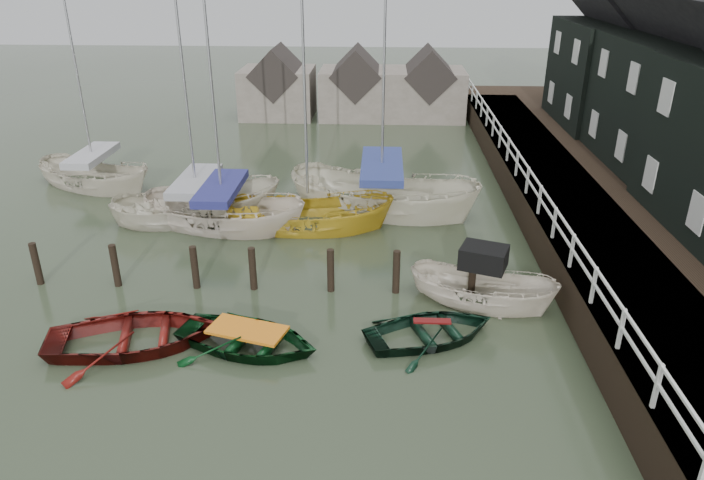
# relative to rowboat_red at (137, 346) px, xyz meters

# --- Properties ---
(ground) EXTENTS (120.00, 120.00, 0.00)m
(ground) POSITION_rel_rowboat_red_xyz_m (3.72, 0.25, 0.00)
(ground) COLOR #283320
(ground) RESTS_ON ground
(pier) EXTENTS (3.04, 32.00, 2.70)m
(pier) POSITION_rel_rowboat_red_xyz_m (13.19, 10.25, 0.71)
(pier) COLOR black
(pier) RESTS_ON ground
(land_strip) EXTENTS (14.00, 38.00, 1.50)m
(land_strip) POSITION_rel_rowboat_red_xyz_m (18.72, 10.25, 0.00)
(land_strip) COLOR black
(land_strip) RESTS_ON ground
(mooring_pilings) EXTENTS (13.72, 0.22, 1.80)m
(mooring_pilings) POSITION_rel_rowboat_red_xyz_m (2.60, 3.25, 0.50)
(mooring_pilings) COLOR black
(mooring_pilings) RESTS_ON ground
(far_sheds) EXTENTS (14.00, 4.08, 4.39)m
(far_sheds) POSITION_rel_rowboat_red_xyz_m (4.55, 26.25, 1.86)
(far_sheds) COLOR #665B51
(far_sheds) RESTS_ON ground
(rowboat_red) EXTENTS (5.14, 4.20, 0.93)m
(rowboat_red) POSITION_rel_rowboat_red_xyz_m (0.00, 0.00, 0.00)
(rowboat_red) COLOR #59100C
(rowboat_red) RESTS_ON ground
(rowboat_green) EXTENTS (4.49, 3.74, 0.80)m
(rowboat_green) POSITION_rel_rowboat_red_xyz_m (2.99, 0.06, 0.00)
(rowboat_green) COLOR black
(rowboat_green) RESTS_ON ground
(rowboat_dkgreen) EXTENTS (4.33, 3.74, 0.75)m
(rowboat_dkgreen) POSITION_rel_rowboat_red_xyz_m (7.84, 0.72, 0.00)
(rowboat_dkgreen) COLOR black
(rowboat_dkgreen) RESTS_ON ground
(motorboat) EXTENTS (4.69, 3.07, 2.62)m
(motorboat) POSITION_rel_rowboat_red_xyz_m (9.43, 2.68, 0.09)
(motorboat) COLOR beige
(motorboat) RESTS_ON ground
(sailboat_a) EXTENTS (6.99, 4.48, 11.37)m
(sailboat_a) POSITION_rel_rowboat_red_xyz_m (-0.78, 8.93, 0.06)
(sailboat_a) COLOR beige
(sailboat_a) RESTS_ON ground
(sailboat_b) EXTENTS (7.11, 4.10, 11.61)m
(sailboat_b) POSITION_rel_rowboat_red_xyz_m (0.43, 8.13, 0.06)
(sailboat_b) COLOR beige
(sailboat_b) RESTS_ON ground
(sailboat_c) EXTENTS (6.45, 2.44, 10.98)m
(sailboat_c) POSITION_rel_rowboat_red_xyz_m (3.67, 8.20, 0.01)
(sailboat_c) COLOR gold
(sailboat_c) RESTS_ON ground
(sailboat_d) EXTENTS (8.69, 5.85, 12.19)m
(sailboat_d) POSITION_rel_rowboat_red_xyz_m (6.42, 10.16, 0.06)
(sailboat_d) COLOR beige
(sailboat_d) RESTS_ON ground
(sailboat_e) EXTENTS (6.62, 4.70, 9.66)m
(sailboat_e) POSITION_rel_rowboat_red_xyz_m (-6.36, 12.34, 0.06)
(sailboat_e) COLOR beige
(sailboat_e) RESTS_ON ground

